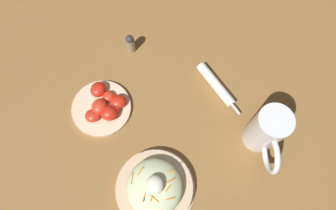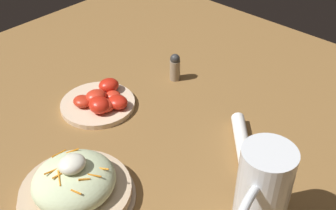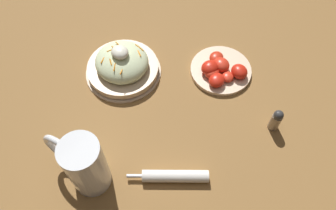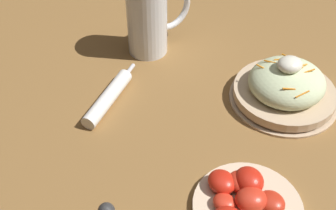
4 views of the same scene
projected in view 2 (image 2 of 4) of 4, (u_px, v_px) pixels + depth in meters
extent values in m
plane|color=olive|center=(145.00, 160.00, 0.85)|extent=(1.43, 1.43, 0.00)
cylinder|color=#D1B28E|center=(77.00, 197.00, 0.76)|extent=(0.21, 0.21, 0.01)
cylinder|color=#D1B28E|center=(76.00, 192.00, 0.76)|extent=(0.20, 0.20, 0.02)
ellipsoid|color=beige|center=(74.00, 181.00, 0.74)|extent=(0.15, 0.14, 0.07)
cylinder|color=orange|center=(76.00, 192.00, 0.69)|extent=(0.01, 0.02, 0.00)
cylinder|color=orange|center=(59.00, 178.00, 0.70)|extent=(0.02, 0.03, 0.01)
cylinder|color=orange|center=(52.00, 171.00, 0.72)|extent=(0.03, 0.01, 0.01)
cylinder|color=orange|center=(60.00, 174.00, 0.71)|extent=(0.03, 0.01, 0.00)
cylinder|color=orange|center=(72.00, 151.00, 0.76)|extent=(0.02, 0.01, 0.01)
cylinder|color=orange|center=(94.00, 175.00, 0.71)|extent=(0.02, 0.02, 0.01)
cylinder|color=orange|center=(72.00, 172.00, 0.71)|extent=(0.02, 0.02, 0.01)
cylinder|color=orange|center=(59.00, 153.00, 0.77)|extent=(0.03, 0.00, 0.01)
cylinder|color=orange|center=(84.00, 179.00, 0.70)|extent=(0.02, 0.01, 0.01)
cylinder|color=orange|center=(102.00, 169.00, 0.73)|extent=(0.01, 0.02, 0.01)
ellipsoid|color=white|center=(72.00, 164.00, 0.71)|extent=(0.05, 0.04, 0.03)
cylinder|color=white|center=(263.00, 190.00, 0.68)|extent=(0.09, 0.09, 0.16)
cylinder|color=gold|center=(261.00, 199.00, 0.69)|extent=(0.08, 0.08, 0.12)
cylinder|color=white|center=(267.00, 171.00, 0.65)|extent=(0.08, 0.08, 0.01)
cylinder|color=white|center=(242.00, 141.00, 0.87)|extent=(0.13, 0.12, 0.03)
cylinder|color=silver|center=(248.00, 175.00, 0.79)|extent=(0.03, 0.03, 0.01)
cylinder|color=beige|center=(98.00, 104.00, 0.98)|extent=(0.17, 0.17, 0.01)
ellipsoid|color=red|center=(97.00, 98.00, 0.97)|extent=(0.06, 0.06, 0.02)
ellipsoid|color=red|center=(109.00, 85.00, 1.01)|extent=(0.06, 0.06, 0.03)
ellipsoid|color=red|center=(113.00, 95.00, 0.99)|extent=(0.05, 0.05, 0.02)
ellipsoid|color=red|center=(82.00, 101.00, 0.96)|extent=(0.05, 0.05, 0.02)
ellipsoid|color=red|center=(105.00, 105.00, 0.95)|extent=(0.04, 0.05, 0.03)
ellipsoid|color=red|center=(118.00, 102.00, 0.96)|extent=(0.05, 0.05, 0.03)
ellipsoid|color=red|center=(99.00, 105.00, 0.94)|extent=(0.05, 0.06, 0.03)
ellipsoid|color=red|center=(96.00, 97.00, 0.97)|extent=(0.06, 0.06, 0.03)
cylinder|color=gray|center=(175.00, 70.00, 1.07)|extent=(0.03, 0.03, 0.05)
sphere|color=#333333|center=(175.00, 59.00, 1.05)|extent=(0.02, 0.02, 0.02)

